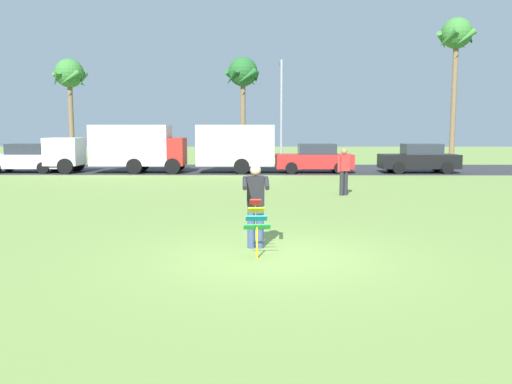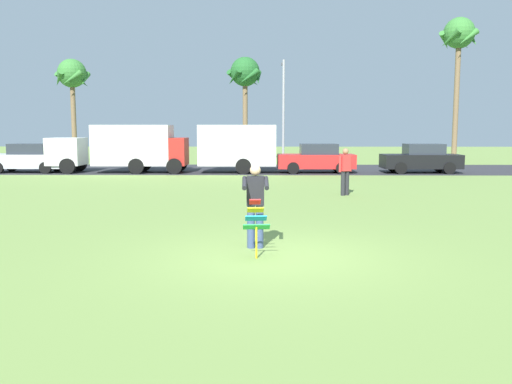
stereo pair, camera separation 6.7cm
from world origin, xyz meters
TOP-DOWN VIEW (x-y plane):
  - ground_plane at (0.00, 0.00)m, footprint 120.00×120.00m
  - road_strip at (0.00, 21.78)m, footprint 120.00×8.00m
  - person_kite_flyer at (-0.35, 0.70)m, footprint 0.55×0.66m
  - kite_held at (-0.32, -0.02)m, footprint 0.52×0.65m
  - parked_car_silver at (-13.24, 19.38)m, footprint 4.21×1.85m
  - parked_truck_white_box at (-8.21, 19.38)m, footprint 6.71×2.14m
  - parked_truck_red_cab at (-2.46, 19.38)m, footprint 6.71×2.14m
  - parked_car_red at (2.72, 19.38)m, footprint 4.23×1.88m
  - parked_car_black at (8.47, 19.38)m, footprint 4.23×1.90m
  - palm_tree_left_near at (-14.38, 30.02)m, footprint 2.58×2.71m
  - palm_tree_right_near at (-1.54, 29.19)m, footprint 2.58×2.71m
  - palm_tree_centre_far at (13.17, 27.72)m, footprint 2.58×2.71m
  - streetlight_pole at (1.15, 26.72)m, footprint 0.24×1.65m
  - person_walker_near at (2.81, 9.46)m, footprint 0.50×0.37m

SIDE VIEW (x-z plane):
  - ground_plane at x=0.00m, z-range 0.00..0.00m
  - road_strip at x=0.00m, z-range 0.00..0.01m
  - kite_held at x=-0.32m, z-range 0.18..1.26m
  - parked_car_silver at x=-13.24m, z-range -0.03..1.57m
  - parked_car_red at x=2.72m, z-range -0.03..1.57m
  - parked_car_black at x=8.47m, z-range -0.03..1.57m
  - person_walker_near at x=2.81m, z-range 0.07..1.80m
  - person_kite_flyer at x=-0.35m, z-range 0.09..1.82m
  - parked_truck_white_box at x=-8.21m, z-range 0.10..2.72m
  - parked_truck_red_cab at x=-2.46m, z-range 0.10..2.72m
  - streetlight_pole at x=1.15m, z-range 0.50..7.50m
  - palm_tree_left_near at x=-14.38m, z-range 2.41..9.93m
  - palm_tree_right_near at x=-1.54m, z-range 2.42..9.95m
  - palm_tree_centre_far at x=13.17m, z-range 3.44..13.39m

